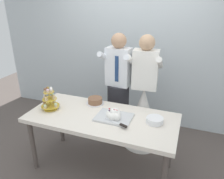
# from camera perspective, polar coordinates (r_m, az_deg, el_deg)

# --- Properties ---
(ground_plane) EXTENTS (8.00, 8.00, 0.00)m
(ground_plane) POSITION_cam_1_polar(r_m,az_deg,el_deg) (3.10, -2.45, -19.51)
(ground_plane) COLOR #564C47
(rear_wall) EXTENTS (5.20, 0.10, 2.90)m
(rear_wall) POSITION_cam_1_polar(r_m,az_deg,el_deg) (3.71, 6.07, 12.89)
(rear_wall) COLOR silver
(rear_wall) RESTS_ON ground_plane
(dessert_table) EXTENTS (1.80, 0.80, 0.78)m
(dessert_table) POSITION_cam_1_polar(r_m,az_deg,el_deg) (2.67, -2.71, -8.36)
(dessert_table) COLOR silver
(dessert_table) RESTS_ON ground_plane
(cupcake_stand) EXTENTS (0.23, 0.23, 0.31)m
(cupcake_stand) POSITION_cam_1_polar(r_m,az_deg,el_deg) (2.85, -16.00, -2.58)
(cupcake_stand) COLOR gold
(cupcake_stand) RESTS_ON dessert_table
(main_cake_tray) EXTENTS (0.43, 0.35, 0.13)m
(main_cake_tray) POSITION_cam_1_polar(r_m,az_deg,el_deg) (2.57, 0.51, -6.76)
(main_cake_tray) COLOR silver
(main_cake_tray) RESTS_ON dessert_table
(plate_stack) EXTENTS (0.20, 0.19, 0.07)m
(plate_stack) POSITION_cam_1_polar(r_m,az_deg,el_deg) (2.53, 11.09, -7.91)
(plate_stack) COLOR white
(plate_stack) RESTS_ON dessert_table
(round_cake) EXTENTS (0.24, 0.24, 0.08)m
(round_cake) POSITION_cam_1_polar(r_m,az_deg,el_deg) (2.92, -4.42, -3.00)
(round_cake) COLOR white
(round_cake) RESTS_ON dessert_table
(person_groom) EXTENTS (0.50, 0.52, 1.66)m
(person_groom) POSITION_cam_1_polar(r_m,az_deg,el_deg) (3.23, 1.65, -1.60)
(person_groom) COLOR #232328
(person_groom) RESTS_ON ground_plane
(person_bride) EXTENTS (0.56, 0.56, 1.66)m
(person_bride) POSITION_cam_1_polar(r_m,az_deg,el_deg) (3.22, 8.09, -5.19)
(person_bride) COLOR white
(person_bride) RESTS_ON ground_plane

